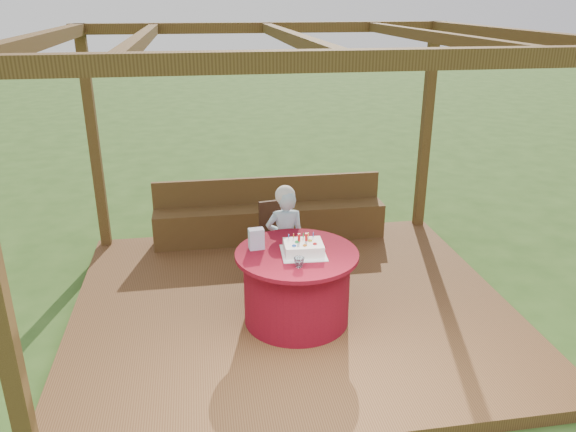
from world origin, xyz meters
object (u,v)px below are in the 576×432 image
object	(u,v)px
bench	(270,219)
table	(297,286)
elderly_woman	(285,237)
birthday_cake	(303,248)
chair	(279,235)
gift_bag	(256,239)
drinking_glass	(299,262)

from	to	relation	value
bench	table	bearing A→B (deg)	-90.29
elderly_woman	birthday_cake	world-z (taller)	elderly_woman
bench	table	size ratio (longest dim) A/B	2.54
chair	gift_bag	bearing A→B (deg)	-110.73
gift_bag	drinking_glass	world-z (taller)	gift_bag
birthday_cake	drinking_glass	size ratio (longest dim) A/B	4.48
elderly_woman	drinking_glass	world-z (taller)	elderly_woman
bench	table	distance (m)	2.05
bench	birthday_cake	distance (m)	2.15
table	birthday_cake	xyz separation A→B (m)	(0.06, -0.03, 0.42)
chair	drinking_glass	distance (m)	1.42
birthday_cake	bench	bearing A→B (deg)	91.28
birthday_cake	table	bearing A→B (deg)	151.29
birthday_cake	drinking_glass	xyz separation A→B (m)	(-0.09, -0.28, -0.01)
bench	chair	xyz separation A→B (m)	(-0.03, -0.98, 0.19)
bench	elderly_woman	world-z (taller)	elderly_woman
bench	gift_bag	world-z (taller)	gift_bag
bench	gift_bag	distance (m)	2.03
gift_bag	drinking_glass	bearing A→B (deg)	-60.09
chair	birthday_cake	size ratio (longest dim) A/B	1.94
bench	drinking_glass	size ratio (longest dim) A/B	30.92
elderly_woman	drinking_glass	size ratio (longest dim) A/B	12.22
gift_bag	drinking_glass	size ratio (longest dim) A/B	2.11
gift_bag	table	bearing A→B (deg)	-28.04
chair	elderly_woman	size ratio (longest dim) A/B	0.71
gift_bag	chair	bearing A→B (deg)	62.83
gift_bag	drinking_glass	distance (m)	0.57
bench	chair	world-z (taller)	chair
chair	elderly_woman	distance (m)	0.43
table	bench	bearing A→B (deg)	89.71
birthday_cake	drinking_glass	world-z (taller)	birthday_cake
bench	elderly_woman	bearing A→B (deg)	-90.67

